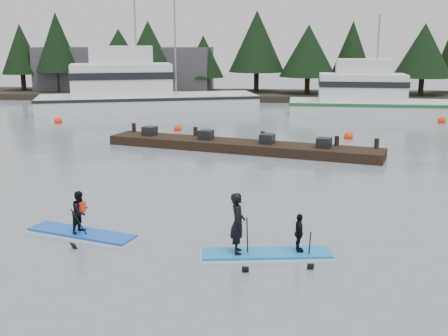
# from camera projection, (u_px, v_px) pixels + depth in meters

# --- Properties ---
(ground) EXTENTS (160.00, 160.00, 0.00)m
(ground) POSITION_uv_depth(u_px,v_px,m) (204.00, 254.00, 15.69)
(ground) COLOR slate
(ground) RESTS_ON ground
(far_shore) EXTENTS (70.00, 8.00, 0.60)m
(far_shore) POSITION_uv_depth(u_px,v_px,m) (257.00, 95.00, 56.36)
(far_shore) COLOR #2D281E
(far_shore) RESTS_ON ground
(treeline) EXTENTS (60.00, 4.00, 8.00)m
(treeline) POSITION_uv_depth(u_px,v_px,m) (257.00, 98.00, 56.43)
(treeline) COLOR black
(treeline) RESTS_ON ground
(waterfront_building) EXTENTS (18.00, 6.00, 5.00)m
(waterfront_building) POSITION_uv_depth(u_px,v_px,m) (126.00, 71.00, 59.08)
(waterfront_building) COLOR #4C4C51
(waterfront_building) RESTS_ON ground
(fishing_boat_large) EXTENTS (18.49, 9.93, 10.04)m
(fishing_boat_large) POSITION_uv_depth(u_px,v_px,m) (142.00, 102.00, 46.57)
(fishing_boat_large) COLOR silver
(fishing_boat_large) RESTS_ON ground
(fishing_boat_medium) EXTENTS (14.67, 4.75, 8.63)m
(fishing_boat_medium) POSITION_uv_depth(u_px,v_px,m) (378.00, 108.00, 43.76)
(fishing_boat_medium) COLOR silver
(fishing_boat_medium) RESTS_ON ground
(floating_dock) EXTENTS (15.02, 6.14, 0.50)m
(floating_dock) POSITION_uv_depth(u_px,v_px,m) (240.00, 146.00, 30.07)
(floating_dock) COLOR black
(floating_dock) RESTS_ON ground
(buoy_a) EXTENTS (0.55, 0.55, 0.55)m
(buoy_a) POSITION_uv_depth(u_px,v_px,m) (58.00, 123.00, 39.92)
(buoy_a) COLOR #FF330C
(buoy_a) RESTS_ON ground
(buoy_c) EXTENTS (0.58, 0.58, 0.58)m
(buoy_c) POSITION_uv_depth(u_px,v_px,m) (442.00, 123.00, 40.12)
(buoy_c) COLOR #FF330C
(buoy_c) RESTS_ON ground
(buoy_d) EXTENTS (0.56, 0.56, 0.56)m
(buoy_d) POSITION_uv_depth(u_px,v_px,m) (348.00, 139.00, 33.71)
(buoy_d) COLOR #FF330C
(buoy_d) RESTS_ON ground
(buoy_b) EXTENTS (0.51, 0.51, 0.51)m
(buoy_b) POSITION_uv_depth(u_px,v_px,m) (178.00, 131.00, 36.67)
(buoy_b) COLOR #FF330C
(buoy_b) RESTS_ON ground
(paddleboard_solo) EXTENTS (3.58, 1.90, 1.85)m
(paddleboard_solo) POSITION_uv_depth(u_px,v_px,m) (81.00, 222.00, 17.08)
(paddleboard_solo) COLOR blue
(paddleboard_solo) RESTS_ON ground
(paddleboard_duo) EXTENTS (3.67, 1.45, 2.35)m
(paddleboard_duo) POSITION_uv_depth(u_px,v_px,m) (260.00, 237.00, 15.42)
(paddleboard_duo) COLOR #167ED4
(paddleboard_duo) RESTS_ON ground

